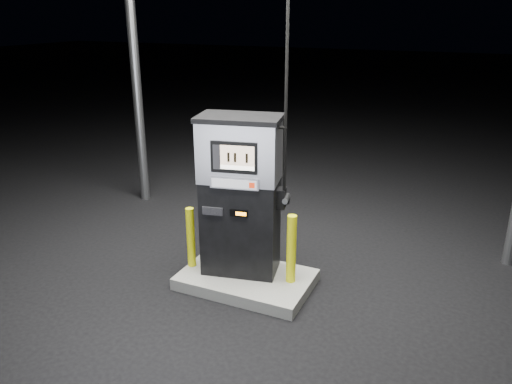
% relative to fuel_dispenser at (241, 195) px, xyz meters
% --- Properties ---
extents(ground, '(80.00, 80.00, 0.00)m').
position_rel_fuel_dispenser_xyz_m(ground, '(0.12, -0.10, -1.16)').
color(ground, black).
rests_on(ground, ground).
extents(pump_island, '(1.60, 1.00, 0.15)m').
position_rel_fuel_dispenser_xyz_m(pump_island, '(0.12, -0.10, -1.08)').
color(pump_island, slate).
rests_on(pump_island, ground).
extents(fuel_dispenser, '(1.13, 0.77, 4.08)m').
position_rel_fuel_dispenser_xyz_m(fuel_dispenser, '(0.00, 0.00, 0.00)').
color(fuel_dispenser, black).
rests_on(fuel_dispenser, pump_island).
extents(bollard_left, '(0.14, 0.14, 0.79)m').
position_rel_fuel_dispenser_xyz_m(bollard_left, '(-0.62, -0.17, -0.62)').
color(bollard_left, '#FEFF0E').
rests_on(bollard_left, pump_island).
extents(bollard_right, '(0.12, 0.12, 0.86)m').
position_rel_fuel_dispenser_xyz_m(bollard_right, '(0.67, -0.02, -0.58)').
color(bollard_right, '#FEFF0E').
rests_on(bollard_right, pump_island).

